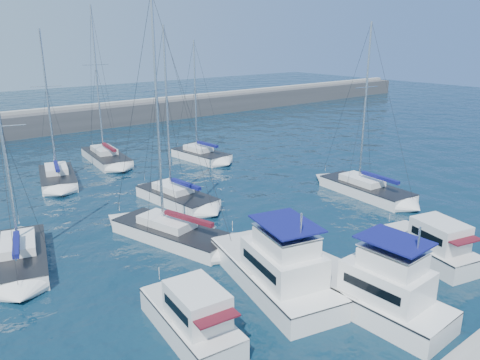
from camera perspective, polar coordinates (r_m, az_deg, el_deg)
ground at (r=29.17m, az=8.12°, el=-10.43°), size 220.00×220.00×0.00m
breakwater at (r=73.04m, az=-23.13°, el=6.13°), size 160.00×6.00×4.45m
motor_yacht_port_outer at (r=22.62m, az=-5.82°, el=-16.50°), size 3.15×6.68×3.20m
motor_yacht_port_inner at (r=26.20m, az=4.42°, el=-10.89°), size 5.65×10.27×4.69m
motor_yacht_stbd_inner at (r=25.09m, az=15.99°, el=-12.95°), size 3.40×8.53×4.69m
motor_yacht_stbd_outer at (r=31.55m, az=22.26°, el=-7.51°), size 4.06×6.82×3.20m
sailboat_mid_a at (r=31.87m, az=-25.27°, el=-8.51°), size 4.97×8.38×13.50m
sailboat_mid_b at (r=32.49m, az=-8.22°, el=-6.39°), size 5.39×9.52×16.30m
sailboat_mid_c at (r=39.41m, az=-7.76°, el=-2.05°), size 3.76×8.05×14.55m
sailboat_mid_e at (r=42.48m, az=15.06°, el=-1.08°), size 3.79×8.79×14.86m
sailboat_back_a at (r=47.68m, az=-21.37°, el=0.31°), size 4.88×8.09×14.37m
sailboat_back_b at (r=53.78m, az=-16.02°, el=2.70°), size 4.09×9.04×16.79m
sailboat_back_c at (r=52.83m, az=-4.80°, el=3.04°), size 3.80×7.35×13.32m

